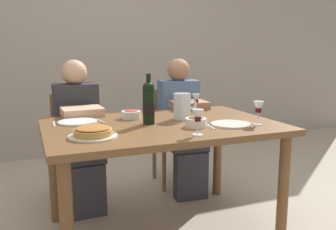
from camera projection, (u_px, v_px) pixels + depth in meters
ground_plane at (162, 230)px, 2.47m from camera, size 8.00×8.00×0.00m
back_wall at (97, 36)px, 4.18m from camera, size 8.00×0.10×2.80m
dining_table at (162, 137)px, 2.35m from camera, size 1.50×1.00×0.76m
wine_bottle at (149, 103)px, 2.30m from camera, size 0.08×0.08×0.33m
water_pitcher at (182, 108)px, 2.47m from camera, size 0.17×0.12×0.18m
baked_tart at (93, 132)px, 1.96m from camera, size 0.27×0.27×0.06m
salad_bowl at (131, 114)px, 2.49m from camera, size 0.14×0.14×0.06m
olive_bowl at (196, 122)px, 2.22m from camera, size 0.13×0.13×0.07m
wine_glass_left_diner at (196, 99)px, 2.76m from camera, size 0.06×0.06×0.14m
wine_glass_right_diner at (258, 108)px, 2.27m from camera, size 0.07×0.07×0.15m
wine_glass_centre at (198, 117)px, 2.00m from camera, size 0.07×0.07×0.15m
dinner_plate_left_setting at (78, 122)px, 2.35m from camera, size 0.25×0.25×0.01m
dinner_plate_right_setting at (231, 124)px, 2.28m from camera, size 0.25×0.25×0.01m
fork_left_setting at (54, 124)px, 2.30m from camera, size 0.02×0.16×0.00m
knife_left_setting at (100, 121)px, 2.41m from camera, size 0.03×0.18×0.00m
knife_right_setting at (251, 123)px, 2.34m from camera, size 0.03×0.18×0.00m
spoon_right_setting at (210, 127)px, 2.23m from camera, size 0.03×0.16×0.00m
chair_left at (75, 138)px, 3.02m from camera, size 0.41×0.41×0.87m
diner_left at (79, 130)px, 2.79m from camera, size 0.35×0.51×1.16m
chair_right at (174, 129)px, 3.36m from camera, size 0.43×0.43×0.87m
diner_right at (182, 122)px, 3.11m from camera, size 0.36×0.53×1.16m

